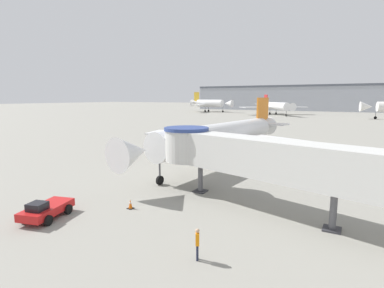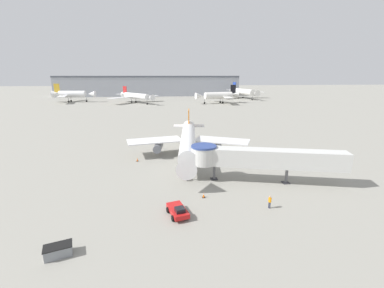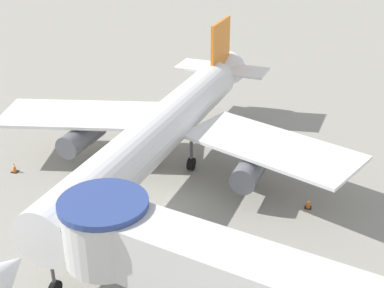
{
  "view_description": "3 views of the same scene",
  "coord_description": "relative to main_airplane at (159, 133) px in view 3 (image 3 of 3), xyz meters",
  "views": [
    {
      "loc": [
        14.41,
        -32.38,
        8.43
      ],
      "look_at": [
        -4.84,
        1.59,
        2.34
      ],
      "focal_mm": 28.0,
      "sensor_mm": 36.0,
      "label": 1
    },
    {
      "loc": [
        -5.79,
        -48.12,
        16.58
      ],
      "look_at": [
        -0.01,
        3.15,
        2.76
      ],
      "focal_mm": 24.0,
      "sensor_mm": 36.0,
      "label": 2
    },
    {
      "loc": [
        9.69,
        -27.38,
        18.29
      ],
      "look_at": [
        1.65,
        2.02,
        3.53
      ],
      "focal_mm": 50.0,
      "sensor_mm": 36.0,
      "label": 3
    }
  ],
  "objects": [
    {
      "name": "traffic_cone_port_wing",
      "position": [
        -10.36,
        -1.58,
        -3.23
      ],
      "size": [
        0.45,
        0.45,
        0.75
      ],
      "color": "black",
      "rests_on": "ground_plane"
    },
    {
      "name": "ground_plane",
      "position": [
        0.83,
        -2.95,
        -3.59
      ],
      "size": [
        800.0,
        800.0,
        0.0
      ],
      "primitive_type": "plane",
      "color": "gray"
    },
    {
      "name": "main_airplane",
      "position": [
        0.0,
        0.0,
        0.0
      ],
      "size": [
        26.6,
        32.47,
        8.41
      ],
      "rotation": [
        0.0,
        0.0,
        -0.11
      ],
      "color": "white",
      "rests_on": "ground_plane"
    },
    {
      "name": "traffic_cone_starboard_wing",
      "position": [
        10.05,
        -0.87,
        -3.26
      ],
      "size": [
        0.43,
        0.43,
        0.71
      ],
      "color": "black",
      "rests_on": "ground_plane"
    }
  ]
}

